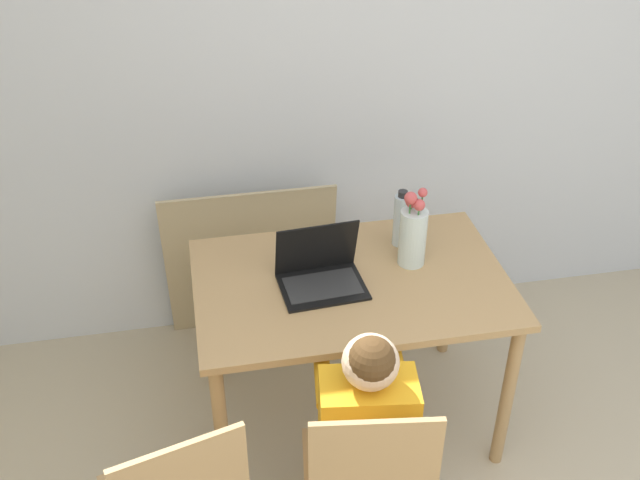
% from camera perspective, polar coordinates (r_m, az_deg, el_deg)
% --- Properties ---
extents(wall_back, '(6.40, 0.05, 2.50)m').
position_cam_1_polar(wall_back, '(3.29, 4.38, 12.94)').
color(wall_back, silver).
rests_on(wall_back, ground_plane).
extents(dining_table, '(1.18, 0.77, 0.73)m').
position_cam_1_polar(dining_table, '(2.86, 2.36, -4.49)').
color(dining_table, tan).
rests_on(dining_table, ground_plane).
extents(person_seated, '(0.36, 0.46, 1.00)m').
position_cam_1_polar(person_seated, '(2.45, 3.48, -13.42)').
color(person_seated, orange).
rests_on(person_seated, ground_plane).
extents(laptop, '(0.33, 0.26, 0.24)m').
position_cam_1_polar(laptop, '(2.76, 0.00, -2.33)').
color(laptop, black).
rests_on(laptop, dining_table).
extents(flower_vase, '(0.10, 0.10, 0.32)m').
position_cam_1_polar(flower_vase, '(2.84, 7.09, 0.54)').
color(flower_vase, silver).
rests_on(flower_vase, dining_table).
extents(water_bottle, '(0.06, 0.06, 0.24)m').
position_cam_1_polar(water_bottle, '(2.96, 6.20, 1.56)').
color(water_bottle, silver).
rests_on(water_bottle, dining_table).
extents(cardboard_panel, '(0.78, 0.13, 0.79)m').
position_cam_1_polar(cardboard_panel, '(3.50, -5.29, -1.64)').
color(cardboard_panel, tan).
rests_on(cardboard_panel, ground_plane).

